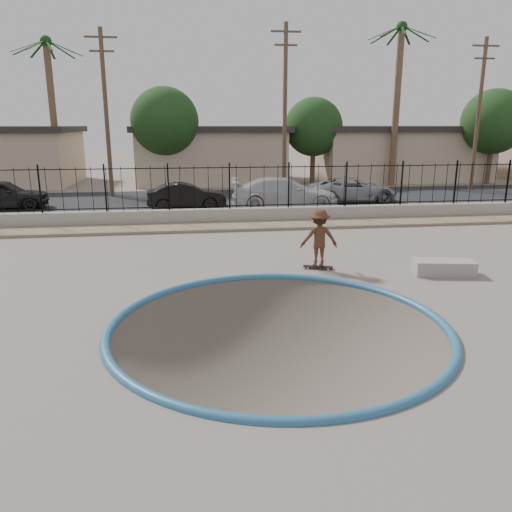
{
  "coord_description": "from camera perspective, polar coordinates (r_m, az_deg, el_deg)",
  "views": [
    {
      "loc": [
        -1.77,
        -10.35,
        4.01
      ],
      "look_at": [
        -0.05,
        2.0,
        0.71
      ],
      "focal_mm": 35.0,
      "sensor_mm": 36.0,
      "label": 1
    }
  ],
  "objects": [
    {
      "name": "concrete_ledge",
      "position": [
        14.67,
        20.65,
        -1.22
      ],
      "size": [
        1.7,
        0.98,
        0.4
      ],
      "primitive_type": "cube",
      "rotation": [
        0.0,
        0.0,
        -0.19
      ],
      "color": "gray",
      "rests_on": "ground"
    },
    {
      "name": "street",
      "position": [
        27.7,
        -4.21,
        6.47
      ],
      "size": [
        90.0,
        8.0,
        0.04
      ],
      "primitive_type": "cube",
      "color": "black",
      "rests_on": "ground"
    },
    {
      "name": "rock_strip",
      "position": [
        20.02,
        -2.72,
        3.39
      ],
      "size": [
        42.0,
        1.6,
        0.11
      ],
      "primitive_type": "cube",
      "color": "#988264",
      "rests_on": "ground"
    },
    {
      "name": "utility_pole_left",
      "position": [
        29.66,
        -16.76,
        15.54
      ],
      "size": [
        1.7,
        0.24,
        9.0
      ],
      "color": "#473323",
      "rests_on": "ground"
    },
    {
      "name": "coping_ring",
      "position": [
        10.32,
        2.58,
        -8.06
      ],
      "size": [
        7.04,
        7.04,
        0.2
      ],
      "primitive_type": "torus",
      "color": "#2A5F88",
      "rests_on": "ground"
    },
    {
      "name": "street_tree_mid",
      "position": [
        35.45,
        6.6,
        14.43
      ],
      "size": [
        3.96,
        3.96,
        5.83
      ],
      "color": "#473323",
      "rests_on": "ground"
    },
    {
      "name": "utility_pole_mid",
      "position": [
        29.93,
        3.32,
        16.59
      ],
      "size": [
        1.7,
        0.24,
        9.5
      ],
      "color": "#473323",
      "rests_on": "ground"
    },
    {
      "name": "car_d",
      "position": [
        27.0,
        10.98,
        7.45
      ],
      "size": [
        4.78,
        2.45,
        1.29
      ],
      "primitive_type": "imported",
      "rotation": [
        0.0,
        0.0,
        1.64
      ],
      "color": "gray",
      "rests_on": "street"
    },
    {
      "name": "retaining_wall",
      "position": [
        21.05,
        -3.0,
        4.63
      ],
      "size": [
        42.0,
        0.45,
        0.6
      ],
      "primitive_type": "cube",
      "color": "gray",
      "rests_on": "ground"
    },
    {
      "name": "skateboard",
      "position": [
        14.39,
        7.11,
        -1.24
      ],
      "size": [
        0.87,
        0.46,
        0.07
      ],
      "rotation": [
        0.0,
        0.0,
        -0.31
      ],
      "color": "black",
      "rests_on": "ground"
    },
    {
      "name": "ground",
      "position": [
        22.99,
        -3.33,
        1.94
      ],
      "size": [
        120.0,
        120.0,
        2.2
      ],
      "primitive_type": "cube",
      "color": "#6E635B",
      "rests_on": "ground"
    },
    {
      "name": "car_c",
      "position": [
        24.43,
        3.31,
        7.19
      ],
      "size": [
        5.35,
        2.62,
        1.5
      ],
      "primitive_type": "imported",
      "rotation": [
        0.0,
        0.0,
        1.47
      ],
      "color": "silver",
      "rests_on": "street"
    },
    {
      "name": "street_tree_left",
      "position": [
        33.37,
        -10.4,
        14.87
      ],
      "size": [
        4.32,
        4.32,
        6.36
      ],
      "color": "#473323",
      "rests_on": "ground"
    },
    {
      "name": "house_center",
      "position": [
        36.95,
        -5.28,
        11.58
      ],
      "size": [
        10.6,
        8.6,
        3.9
      ],
      "color": "tan",
      "rests_on": "ground"
    },
    {
      "name": "car_a",
      "position": [
        27.04,
        -27.1,
        6.29
      ],
      "size": [
        4.39,
        2.11,
        1.45
      ],
      "primitive_type": "imported",
      "rotation": [
        0.0,
        0.0,
        1.67
      ],
      "color": "black",
      "rests_on": "street"
    },
    {
      "name": "palm_mid",
      "position": [
        35.42,
        -22.51,
        18.07
      ],
      "size": [
        2.3,
        2.3,
        9.3
      ],
      "color": "brown",
      "rests_on": "ground"
    },
    {
      "name": "skater",
      "position": [
        14.21,
        7.21,
        1.68
      ],
      "size": [
        1.09,
        0.67,
        1.63
      ],
      "primitive_type": "imported",
      "rotation": [
        0.0,
        0.0,
        3.08
      ],
      "color": "brown",
      "rests_on": "ground"
    },
    {
      "name": "house_east",
      "position": [
        40.13,
        15.53,
        11.36
      ],
      "size": [
        12.6,
        8.6,
        3.9
      ],
      "color": "tan",
      "rests_on": "ground"
    },
    {
      "name": "bowl_pit",
      "position": [
        10.32,
        2.58,
        -8.06
      ],
      "size": [
        6.84,
        6.84,
        1.8
      ],
      "primitive_type": null,
      "color": "#51483E",
      "rests_on": "ground"
    },
    {
      "name": "street_tree_right",
      "position": [
        38.44,
        25.54,
        13.67
      ],
      "size": [
        4.32,
        4.32,
        6.36
      ],
      "color": "#473323",
      "rests_on": "ground"
    },
    {
      "name": "utility_pole_right",
      "position": [
        34.32,
        24.09,
        14.72
      ],
      "size": [
        1.7,
        0.24,
        9.0
      ],
      "color": "#473323",
      "rests_on": "ground"
    },
    {
      "name": "car_b",
      "position": [
        24.57,
        -7.99,
        6.81
      ],
      "size": [
        3.86,
        1.6,
        1.24
      ],
      "primitive_type": "imported",
      "rotation": [
        0.0,
        0.0,
        1.65
      ],
      "color": "black",
      "rests_on": "street"
    },
    {
      "name": "fence",
      "position": [
        20.88,
        -3.05,
        7.88
      ],
      "size": [
        40.0,
        0.04,
        1.8
      ],
      "color": "black",
      "rests_on": "retaining_wall"
    },
    {
      "name": "palm_right",
      "position": [
        35.31,
        16.01,
        19.65
      ],
      "size": [
        2.3,
        2.3,
        10.3
      ],
      "color": "brown",
      "rests_on": "ground"
    }
  ]
}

